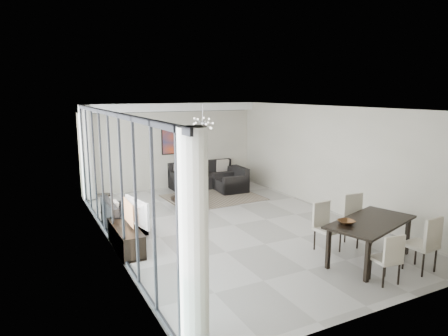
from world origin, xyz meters
TOP-DOWN VIEW (x-y plane):
  - room_shell at (0.46, 0.00)m, footprint 6.00×9.00m
  - window_wall at (-2.86, 0.00)m, footprint 0.37×8.95m
  - soffit at (0.00, 4.30)m, footprint 5.98×0.40m
  - painting at (0.50, 4.47)m, footprint 1.68×0.04m
  - chandelier at (0.30, 2.50)m, footprint 0.66×0.66m
  - rug at (0.67, 2.60)m, footprint 2.92×2.30m
  - coffee_table at (-0.49, 1.89)m, footprint 0.93×0.93m
  - bowl_coffee at (-0.54, 1.84)m, footprint 0.25×0.25m
  - sofa_main at (1.05, 4.07)m, footprint 2.38×0.97m
  - loveseat at (-2.54, 0.97)m, footprint 0.81×1.43m
  - armchair at (1.59, 3.05)m, footprint 0.93×0.98m
  - side_table at (-2.65, 2.52)m, footprint 0.38×0.38m
  - tv_console at (-2.76, -0.32)m, footprint 0.44×1.57m
  - television at (-2.60, -0.37)m, footprint 0.33×1.00m
  - dining_table at (1.33, -3.10)m, footprint 2.17×1.53m
  - dining_chair_sw at (0.88, -3.96)m, footprint 0.47×0.47m
  - dining_chair_se at (1.84, -3.94)m, footprint 0.53×0.53m
  - dining_chair_nw at (0.94, -2.24)m, footprint 0.50×0.50m
  - dining_chair_ne at (1.82, -2.24)m, footprint 0.52×0.52m
  - bowl_dining at (0.77, -3.02)m, footprint 0.34×0.34m

SIDE VIEW (x-z plane):
  - rug at x=0.67m, z-range 0.00..0.01m
  - coffee_table at x=-0.49m, z-range 0.02..0.35m
  - loveseat at x=-2.54m, z-range -0.12..0.60m
  - tv_console at x=-2.76m, z-range 0.00..0.49m
  - armchair at x=1.59m, z-range -0.13..0.68m
  - sofa_main at x=1.05m, z-range -0.14..0.72m
  - side_table at x=-2.65m, z-range 0.09..0.61m
  - bowl_coffee at x=-0.54m, z-range 0.33..0.39m
  - dining_chair_sw at x=0.88m, z-range 0.07..0.97m
  - dining_chair_nw at x=0.94m, z-range 0.08..1.09m
  - dining_chair_se at x=1.84m, z-range 0.08..1.16m
  - dining_chair_ne at x=1.82m, z-range 0.08..1.16m
  - dining_table at x=1.33m, z-range 0.33..1.14m
  - television at x=-2.60m, z-range 0.49..1.06m
  - bowl_dining at x=0.77m, z-range 0.82..0.89m
  - room_shell at x=0.46m, z-range 0.00..2.90m
  - window_wall at x=-2.86m, z-range 0.02..2.92m
  - painting at x=0.50m, z-range 1.16..2.14m
  - chandelier at x=0.30m, z-range 2.00..2.71m
  - soffit at x=0.00m, z-range 2.64..2.90m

